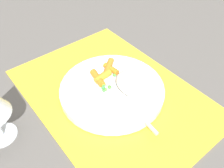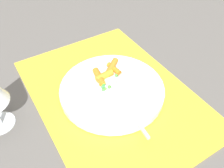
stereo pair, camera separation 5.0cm
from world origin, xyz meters
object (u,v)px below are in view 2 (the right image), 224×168
object	(u,v)px
rice_mound	(135,85)
fork	(118,95)
carrot_portion	(107,72)
plate	(112,90)

from	to	relation	value
rice_mound	fork	distance (m)	0.04
rice_mound	carrot_portion	distance (m)	0.09
carrot_portion	plate	bearing A→B (deg)	165.31
carrot_portion	fork	size ratio (longest dim) A/B	0.41
plate	rice_mound	world-z (taller)	rice_mound
plate	carrot_portion	distance (m)	0.05
rice_mound	carrot_portion	world-z (taller)	rice_mound
rice_mound	carrot_portion	bearing A→B (deg)	18.45
fork	plate	bearing A→B (deg)	-5.15
carrot_portion	fork	world-z (taller)	carrot_portion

